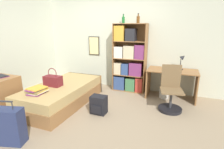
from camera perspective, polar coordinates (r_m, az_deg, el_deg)
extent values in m
plane|color=gray|center=(3.86, -7.23, -10.93)|extent=(14.00, 14.00, 0.00)
cube|color=beige|center=(4.96, 1.39, 10.68)|extent=(10.00, 0.06, 2.60)
cube|color=black|center=(5.20, -5.88, 9.30)|extent=(0.33, 0.02, 0.53)
cube|color=beige|center=(5.19, -5.94, 9.29)|extent=(0.29, 0.01, 0.49)
cube|color=beige|center=(4.91, -30.72, 8.55)|extent=(0.06, 10.00, 2.60)
cube|color=olive|center=(4.16, -15.83, -7.44)|extent=(1.02, 2.02, 0.26)
cube|color=tan|center=(4.08, -16.06, -4.48)|extent=(0.99, 1.99, 0.20)
cube|color=olive|center=(4.89, -8.98, -2.37)|extent=(1.02, 0.04, 0.46)
cube|color=maroon|center=(3.99, -18.71, -2.01)|extent=(0.38, 0.21, 0.22)
torus|color=maroon|center=(3.94, -18.93, 0.42)|extent=(0.22, 0.02, 0.22)
cube|color=#7A336B|center=(3.69, -23.18, -5.49)|extent=(0.30, 0.37, 0.02)
cube|color=silver|center=(3.69, -23.25, -5.21)|extent=(0.24, 0.33, 0.01)
cube|color=beige|center=(3.67, -23.17, -5.12)|extent=(0.30, 0.32, 0.01)
cube|color=gold|center=(3.67, -23.02, -4.78)|extent=(0.26, 0.31, 0.02)
cube|color=#99894C|center=(3.66, -23.38, -4.64)|extent=(0.31, 0.37, 0.01)
cube|color=silver|center=(3.66, -23.37, -4.49)|extent=(0.23, 0.30, 0.01)
cube|color=#7A336B|center=(3.65, -23.46, -4.34)|extent=(0.26, 0.37, 0.01)
cube|color=gold|center=(3.66, -23.35, -4.05)|extent=(0.31, 0.34, 0.02)
cube|color=navy|center=(3.10, -31.02, -14.29)|extent=(0.52, 0.33, 0.56)
cylinder|color=#2D2D33|center=(2.88, -29.80, -8.81)|extent=(0.01, 0.01, 0.12)
cube|color=#2D2D33|center=(2.94, -32.08, -7.43)|extent=(0.28, 0.10, 0.02)
cube|color=olive|center=(4.24, -32.49, -5.57)|extent=(0.62, 0.55, 0.72)
cube|color=olive|center=(4.79, 0.93, 5.59)|extent=(0.02, 0.34, 1.78)
cube|color=olive|center=(4.56, 10.91, 4.84)|extent=(0.02, 0.34, 1.78)
cube|color=olive|center=(4.82, 6.36, 5.56)|extent=(0.86, 0.01, 1.78)
cube|color=olive|center=(4.89, 5.53, -4.99)|extent=(0.82, 0.34, 0.02)
cube|color=olive|center=(4.76, 5.66, -0.05)|extent=(0.82, 0.34, 0.02)
cube|color=olive|center=(4.66, 5.81, 5.25)|extent=(0.82, 0.34, 0.02)
cube|color=olive|center=(4.60, 5.96, 10.72)|extent=(0.82, 0.34, 0.02)
cube|color=olive|center=(4.59, 6.11, 16.16)|extent=(0.82, 0.34, 0.02)
cube|color=#334C84|center=(4.88, 2.65, -2.58)|extent=(0.29, 0.26, 0.37)
cube|color=#427A4C|center=(4.80, 6.18, -3.12)|extent=(0.25, 0.26, 0.34)
cube|color=#B2382D|center=(4.74, 8.95, -3.24)|extent=(0.18, 0.26, 0.38)
cube|color=beige|center=(4.79, 2.14, 2.11)|extent=(0.19, 0.26, 0.30)
cube|color=#334C84|center=(4.73, 4.50, 1.85)|extent=(0.18, 0.26, 0.30)
cube|color=#7A336B|center=(4.65, 7.81, 1.76)|extent=(0.32, 0.26, 0.33)
cube|color=silver|center=(4.70, 2.43, 7.32)|extent=(0.23, 0.26, 0.29)
cube|color=beige|center=(4.62, 5.78, 7.32)|extent=(0.28, 0.26, 0.33)
cube|color=#7A336B|center=(4.55, 9.20, 7.28)|extent=(0.25, 0.26, 0.36)
cube|color=gold|center=(4.66, 2.68, 13.29)|extent=(0.26, 0.26, 0.38)
cube|color=#232328|center=(4.57, 6.24, 12.74)|extent=(0.25, 0.26, 0.31)
cylinder|color=#1E6B2D|center=(4.69, 3.73, 17.30)|extent=(0.07, 0.07, 0.16)
cylinder|color=#1E6B2D|center=(4.70, 3.75, 18.62)|extent=(0.03, 0.03, 0.05)
cylinder|color=#232328|center=(4.70, 3.76, 19.05)|extent=(0.03, 0.03, 0.02)
cylinder|color=brown|center=(4.52, 8.52, 17.26)|extent=(0.08, 0.08, 0.16)
cylinder|color=brown|center=(4.52, 8.58, 18.63)|extent=(0.03, 0.03, 0.05)
cylinder|color=#232328|center=(4.52, 8.60, 19.07)|extent=(0.03, 0.03, 0.02)
cube|color=olive|center=(4.40, 19.12, 1.24)|extent=(1.15, 0.62, 0.02)
cube|color=olive|center=(4.54, 11.73, -2.42)|extent=(0.03, 0.58, 0.68)
cube|color=olive|center=(4.51, 25.81, -3.80)|extent=(0.03, 0.58, 0.68)
cylinder|color=black|center=(4.51, 21.30, 1.62)|extent=(0.13, 0.13, 0.02)
cylinder|color=black|center=(4.48, 21.47, 3.38)|extent=(0.02, 0.02, 0.27)
cone|color=black|center=(4.45, 22.18, 5.30)|extent=(0.15, 0.11, 0.15)
cylinder|color=black|center=(3.93, 18.36, -10.64)|extent=(0.48, 0.48, 0.06)
cylinder|color=#333338|center=(3.85, 18.58, -8.19)|extent=(0.05, 0.05, 0.43)
cube|color=brown|center=(3.77, 18.87, -5.01)|extent=(0.52, 0.52, 0.03)
cube|color=brown|center=(3.89, 18.74, -0.42)|extent=(0.39, 0.12, 0.48)
cube|color=black|center=(3.57, -4.35, -9.77)|extent=(0.31, 0.22, 0.37)
cube|color=black|center=(3.50, -5.24, -11.39)|extent=(0.22, 0.03, 0.17)
cylinder|color=#B7B2A8|center=(4.50, 16.67, -5.51)|extent=(0.23, 0.23, 0.30)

